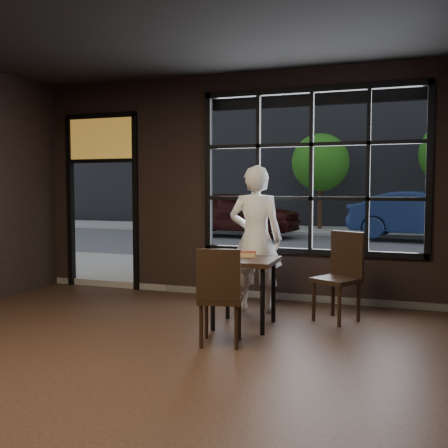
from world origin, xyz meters
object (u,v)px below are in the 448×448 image
at_px(man, 256,239).
at_px(chair_near, 221,296).
at_px(cafe_table, 244,292).
at_px(navy_car, 423,215).

bearing_deg(man, chair_near, 86.65).
xyz_separation_m(cafe_table, chair_near, (-0.02, -0.72, 0.10)).
height_order(chair_near, navy_car, navy_car).
bearing_deg(navy_car, man, 176.32).
height_order(cafe_table, man, man).
bearing_deg(man, navy_car, -108.48).
relative_size(chair_near, navy_car, 0.24).
bearing_deg(navy_car, cafe_table, 177.65).
xyz_separation_m(chair_near, navy_car, (2.13, 11.32, 0.29)).
relative_size(cafe_table, navy_car, 0.19).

